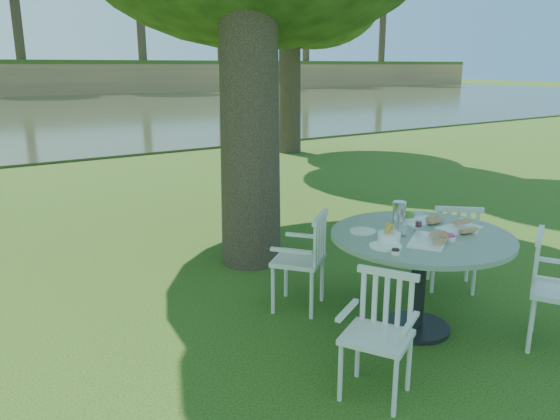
# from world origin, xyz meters

# --- Properties ---
(ground) EXTENTS (140.00, 140.00, 0.00)m
(ground) POSITION_xyz_m (0.00, 0.00, 0.00)
(ground) COLOR #1C3A0C
(ground) RESTS_ON ground
(table) EXTENTS (1.44, 1.44, 0.84)m
(table) POSITION_xyz_m (0.55, -1.01, 0.68)
(table) COLOR black
(table) RESTS_ON ground
(chair_ne) EXTENTS (0.60, 0.60, 0.87)m
(chair_ne) POSITION_xyz_m (1.46, -0.63, 0.51)
(chair_ne) COLOR silver
(chair_ne) RESTS_ON ground
(chair_nw) EXTENTS (0.61, 0.61, 0.89)m
(chair_nw) POSITION_xyz_m (0.05, -0.17, 0.52)
(chair_nw) COLOR silver
(chair_nw) RESTS_ON ground
(chair_sw) EXTENTS (0.54, 0.55, 0.83)m
(chair_sw) POSITION_xyz_m (-0.32, -1.46, 0.49)
(chair_sw) COLOR silver
(chair_sw) RESTS_ON ground
(chair_se) EXTENTS (0.60, 0.59, 0.91)m
(chair_se) POSITION_xyz_m (1.18, -1.74, 0.53)
(chair_se) COLOR silver
(chair_se) RESTS_ON ground
(tableware) EXTENTS (1.13, 0.80, 0.22)m
(tableware) POSITION_xyz_m (0.50, -0.91, 0.88)
(tableware) COLOR white
(tableware) RESTS_ON table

